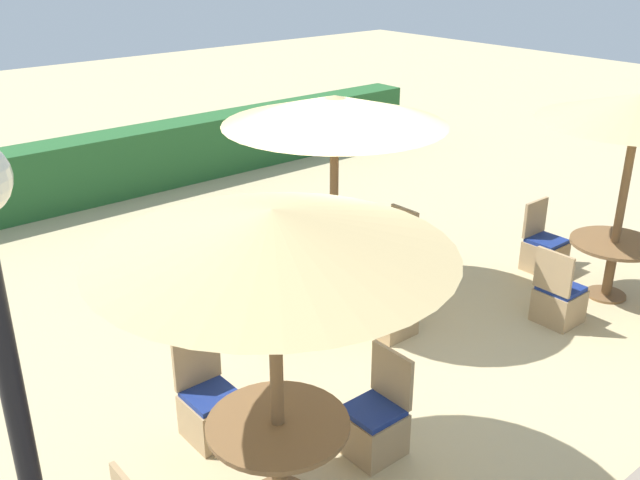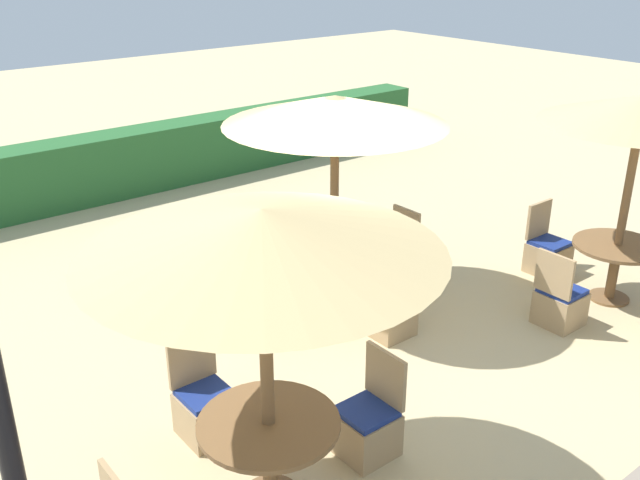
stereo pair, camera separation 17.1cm
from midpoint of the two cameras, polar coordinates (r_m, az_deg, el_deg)
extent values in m
plane|color=#C6B284|center=(8.18, 3.25, -7.10)|extent=(40.00, 40.00, 0.00)
cube|color=#28602D|center=(12.70, -15.04, 5.97)|extent=(13.00, 0.70, 1.08)
cylinder|color=black|center=(4.27, -22.29, -16.69)|extent=(0.12, 0.12, 3.00)
cylinder|color=brown|center=(9.08, 23.72, 2.51)|extent=(0.10, 0.10, 2.44)
cylinder|color=brown|center=(9.53, 22.57, -4.27)|extent=(0.48, 0.48, 0.03)
cylinder|color=brown|center=(9.39, 22.87, -2.48)|extent=(0.12, 0.12, 0.69)
cylinder|color=brown|center=(9.25, 23.22, -0.43)|extent=(1.04, 1.04, 0.04)
cube|color=tan|center=(9.90, 18.23, -1.41)|extent=(0.46, 0.46, 0.40)
cube|color=navy|center=(9.81, 18.39, -0.21)|extent=(0.42, 0.42, 0.05)
cube|color=tan|center=(9.82, 17.58, 1.59)|extent=(0.46, 0.04, 0.48)
cube|color=tan|center=(8.66, 19.16, -5.16)|extent=(0.46, 0.46, 0.40)
cube|color=navy|center=(8.56, 19.35, -3.83)|extent=(0.42, 0.42, 0.05)
cube|color=tan|center=(8.28, 18.80, -2.63)|extent=(0.04, 0.46, 0.48)
cylinder|color=brown|center=(8.24, 1.75, 2.58)|extent=(0.10, 0.10, 2.45)
cone|color=tan|center=(7.91, 1.85, 10.36)|extent=(2.51, 2.51, 0.32)
cylinder|color=brown|center=(8.74, 1.65, -4.87)|extent=(0.48, 0.48, 0.03)
cylinder|color=brown|center=(8.59, 1.68, -2.93)|extent=(0.12, 0.12, 0.69)
cylinder|color=brown|center=(8.44, 1.71, -0.71)|extent=(1.12, 1.12, 0.04)
cube|color=tan|center=(9.26, 6.37, -2.04)|extent=(0.46, 0.46, 0.40)
cube|color=navy|center=(9.17, 6.43, -0.77)|extent=(0.42, 0.42, 0.05)
cube|color=tan|center=(9.20, 7.43, 1.07)|extent=(0.04, 0.46, 0.48)
cube|color=tan|center=(9.32, -2.47, -1.72)|extent=(0.46, 0.46, 0.40)
cube|color=navy|center=(9.23, -2.49, -0.46)|extent=(0.42, 0.42, 0.05)
cube|color=tan|center=(9.29, -3.29, 1.45)|extent=(0.46, 0.04, 0.48)
cube|color=tan|center=(8.03, 6.16, -6.20)|extent=(0.46, 0.46, 0.40)
cube|color=navy|center=(7.92, 6.23, -4.78)|extent=(0.42, 0.42, 0.05)
cube|color=tan|center=(7.67, 7.41, -3.60)|extent=(0.46, 0.04, 0.48)
cube|color=tan|center=(8.12, -3.91, -5.76)|extent=(0.46, 0.46, 0.40)
cube|color=navy|center=(8.01, -3.95, -4.35)|extent=(0.42, 0.42, 0.05)
cube|color=tan|center=(7.79, -5.27, -3.06)|extent=(0.04, 0.46, 0.48)
cylinder|color=brown|center=(5.30, -3.34, -10.47)|extent=(0.10, 0.10, 2.38)
cone|color=tan|center=(4.77, -3.64, 0.69)|extent=(2.54, 2.54, 0.32)
cylinder|color=brown|center=(5.80, -3.14, -17.37)|extent=(0.12, 0.12, 0.70)
cylinder|color=brown|center=(5.57, -3.23, -14.47)|extent=(1.10, 1.10, 0.04)
cube|color=tan|center=(6.58, -8.26, -13.71)|extent=(0.46, 0.46, 0.40)
cube|color=navy|center=(6.44, -8.37, -12.10)|extent=(0.42, 0.42, 0.05)
cube|color=tan|center=(6.45, -9.48, -9.30)|extent=(0.46, 0.04, 0.48)
cube|color=tan|center=(6.33, 4.47, -15.16)|extent=(0.46, 0.46, 0.40)
cube|color=navy|center=(6.20, 4.53, -13.53)|extent=(0.42, 0.42, 0.05)
cube|color=tan|center=(6.16, 6.07, -10.79)|extent=(0.04, 0.46, 0.48)
camera|label=1|loc=(0.09, -89.40, 0.26)|focal=40.00mm
camera|label=2|loc=(0.09, 90.60, -0.26)|focal=40.00mm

